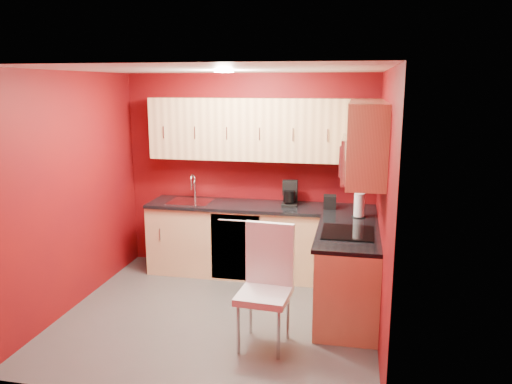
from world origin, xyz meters
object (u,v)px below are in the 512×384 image
(sink, at_px, (191,199))
(napkin_holder, at_px, (330,202))
(dining_chair, at_px, (264,289))
(microwave, at_px, (362,159))
(paper_towel, at_px, (359,205))
(coffee_maker, at_px, (290,194))

(sink, relative_size, napkin_holder, 3.26)
(dining_chair, bearing_deg, napkin_holder, 78.76)
(sink, bearing_deg, napkin_holder, -0.83)
(microwave, distance_m, dining_chair, 1.55)
(napkin_holder, xyz_separation_m, dining_chair, (-0.48, -1.71, -0.43))
(napkin_holder, height_order, paper_towel, paper_towel)
(coffee_maker, distance_m, napkin_holder, 0.50)
(microwave, xyz_separation_m, dining_chair, (-0.82, -0.73, -1.10))
(microwave, height_order, sink, microwave)
(sink, bearing_deg, paper_towel, -9.59)
(napkin_holder, distance_m, dining_chair, 1.82)
(coffee_maker, bearing_deg, dining_chair, -92.13)
(microwave, height_order, paper_towel, microwave)
(microwave, height_order, dining_chair, microwave)
(microwave, relative_size, dining_chair, 0.68)
(napkin_holder, relative_size, dining_chair, 0.14)
(microwave, distance_m, sink, 2.43)
(napkin_holder, relative_size, paper_towel, 0.59)
(sink, height_order, dining_chair, sink)
(coffee_maker, bearing_deg, paper_towel, -26.74)
(microwave, xyz_separation_m, coffee_maker, (-0.84, 1.02, -0.60))
(paper_towel, bearing_deg, coffee_maker, 155.74)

